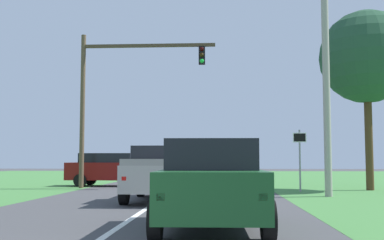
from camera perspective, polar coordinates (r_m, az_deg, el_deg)
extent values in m
plane|color=#424244|center=(16.20, -4.45, -9.70)|extent=(120.00, 120.00, 0.00)
cube|color=#194C23|center=(10.16, 2.25, -8.24)|extent=(2.09, 4.59, 0.87)
cube|color=black|center=(10.36, 2.24, -4.11)|extent=(1.81, 2.86, 0.60)
cube|color=red|center=(7.95, -3.64, -8.93)|extent=(0.14, 0.06, 0.12)
cube|color=red|center=(7.96, 8.27, -8.88)|extent=(0.14, 0.06, 0.12)
cylinder|color=black|center=(11.64, -2.74, -9.93)|extent=(0.25, 0.73, 0.72)
cylinder|color=black|center=(11.64, 7.21, -9.90)|extent=(0.25, 0.73, 0.72)
cylinder|color=black|center=(8.84, -4.29, -11.60)|extent=(0.25, 0.73, 0.72)
cylinder|color=black|center=(8.85, 8.88, -11.56)|extent=(0.25, 0.73, 0.72)
cube|color=#B7B2A8|center=(17.39, -3.42, -6.63)|extent=(2.11, 5.49, 0.85)
cube|color=black|center=(17.11, -3.52, -4.16)|extent=(1.85, 2.09, 0.64)
cube|color=#9C978F|center=(15.69, -4.12, -4.92)|extent=(1.99, 2.09, 0.20)
cube|color=red|center=(14.84, -7.93, -6.77)|extent=(0.14, 0.06, 0.12)
cube|color=red|center=(14.61, -1.26, -6.85)|extent=(0.14, 0.06, 0.12)
cylinder|color=black|center=(19.23, -5.98, -7.69)|extent=(0.25, 0.80, 0.80)
cylinder|color=black|center=(19.02, 0.31, -7.75)|extent=(0.25, 0.80, 0.80)
cylinder|color=black|center=(15.89, -7.92, -8.32)|extent=(0.25, 0.80, 0.80)
cylinder|color=black|center=(15.63, -0.29, -8.43)|extent=(0.25, 0.80, 0.80)
cylinder|color=brown|center=(25.50, -12.66, 1.07)|extent=(0.24, 0.24, 7.84)
cube|color=#4C3D2B|center=(25.34, -5.05, 8.63)|extent=(6.78, 0.16, 0.16)
cube|color=black|center=(24.97, 1.16, 7.52)|extent=(0.32, 0.28, 0.90)
sphere|color=black|center=(24.89, 1.15, 8.26)|extent=(0.22, 0.22, 0.22)
sphere|color=black|center=(24.83, 1.15, 7.59)|extent=(0.22, 0.22, 0.22)
sphere|color=#1ED83F|center=(24.76, 1.15, 6.91)|extent=(0.22, 0.22, 0.22)
cylinder|color=gray|center=(22.45, 12.47, -4.65)|extent=(0.08, 0.08, 2.77)
cube|color=white|center=(22.44, 12.43, -2.00)|extent=(0.60, 0.03, 0.44)
cube|color=black|center=(22.42, 12.44, -2.00)|extent=(0.52, 0.01, 0.36)
cylinder|color=#4C351E|center=(24.52, 19.93, -2.24)|extent=(0.36, 0.36, 4.68)
sphere|color=#234930|center=(24.99, 19.67, 6.97)|extent=(4.44, 4.44, 4.44)
cube|color=maroon|center=(27.08, -9.33, -5.90)|extent=(4.70, 2.00, 0.93)
cube|color=black|center=(27.12, -9.80, -4.38)|extent=(2.83, 1.75, 0.50)
cube|color=red|center=(25.85, -4.72, -5.91)|extent=(0.06, 0.14, 0.12)
cube|color=red|center=(27.43, -4.22, -5.84)|extent=(0.06, 0.14, 0.12)
cylinder|color=black|center=(26.52, -12.91, -6.88)|extent=(0.68, 0.24, 0.68)
cylinder|color=black|center=(28.39, -11.76, -6.74)|extent=(0.68, 0.24, 0.68)
cylinder|color=black|center=(25.84, -6.69, -7.03)|extent=(0.68, 0.24, 0.68)
cylinder|color=black|center=(27.76, -5.94, -6.87)|extent=(0.68, 0.24, 0.68)
cylinder|color=#9E998E|center=(20.00, 15.40, 3.40)|extent=(0.28, 0.28, 8.34)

